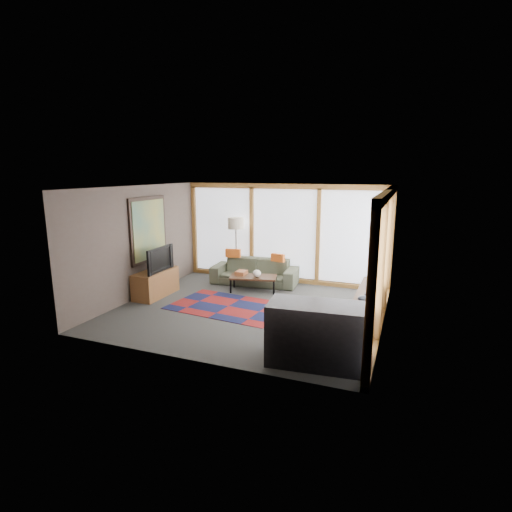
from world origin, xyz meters
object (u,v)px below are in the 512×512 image
at_px(sofa, 255,272).
at_px(tv_console, 156,283).
at_px(coffee_table, 253,284).
at_px(television, 157,259).
at_px(bookshelf, 367,307).
at_px(floor_lamp, 236,249).
at_px(bar_counter, 318,334).

bearing_deg(sofa, tv_console, -139.06).
height_order(coffee_table, television, television).
height_order(bookshelf, tv_console, tv_console).
relative_size(bookshelf, tv_console, 1.96).
xyz_separation_m(floor_lamp, bookshelf, (3.66, -1.90, -0.55)).
bearing_deg(bookshelf, floor_lamp, 152.52).
relative_size(sofa, floor_lamp, 1.31).
relative_size(bookshelf, television, 2.38).
bearing_deg(tv_console, bar_counter, -24.56).
bearing_deg(floor_lamp, coffee_table, -44.00).
bearing_deg(floor_lamp, bar_counter, -51.69).
distance_m(floor_lamp, bookshelf, 4.16).
bearing_deg(television, bar_counter, -116.08).
bearing_deg(coffee_table, floor_lamp, 136.00).
xyz_separation_m(tv_console, television, (0.08, -0.02, 0.60)).
xyz_separation_m(coffee_table, television, (-1.94, -1.22, 0.72)).
bearing_deg(bar_counter, sofa, 118.27).
bearing_deg(coffee_table, television, -147.75).
height_order(floor_lamp, television, floor_lamp).
xyz_separation_m(coffee_table, bar_counter, (2.33, -3.19, 0.29)).
relative_size(floor_lamp, coffee_table, 1.51).
bearing_deg(sofa, television, -137.34).
relative_size(sofa, tv_console, 1.81).
distance_m(coffee_table, tv_console, 2.36).
bearing_deg(sofa, bookshelf, -34.11).
distance_m(sofa, bar_counter, 4.59).
xyz_separation_m(tv_console, bar_counter, (4.35, -1.99, 0.17)).
xyz_separation_m(sofa, coffee_table, (0.21, -0.63, -0.14)).
distance_m(coffee_table, bookshelf, 3.06).
height_order(sofa, television, television).
bearing_deg(bookshelf, sofa, 150.26).
bearing_deg(tv_console, television, -15.61).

